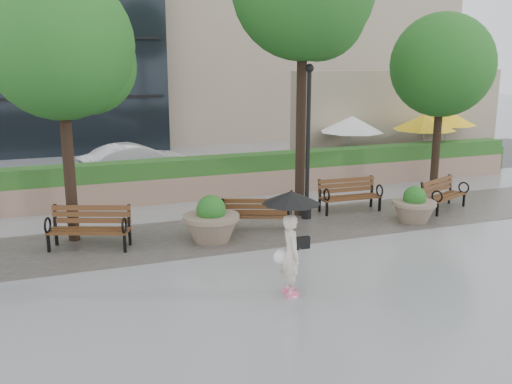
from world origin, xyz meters
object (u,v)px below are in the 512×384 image
object	(u,v)px
bench_1	(90,237)
bench_2	(256,221)
bench_4	(443,201)
pedestrian	(291,233)
car_right	(137,162)
bench_3	(350,202)
planter_right	(414,208)
lamppost	(308,152)
planter_left	(211,223)

from	to	relation	value
bench_1	bench_2	bearing A→B (deg)	19.89
bench_4	pedestrian	size ratio (longest dim) A/B	0.90
bench_1	car_right	size ratio (longest dim) A/B	0.49
bench_3	planter_right	size ratio (longest dim) A/B	1.52
bench_4	planter_right	world-z (taller)	planter_right
bench_1	lamppost	distance (m)	6.30
bench_3	lamppost	world-z (taller)	lamppost
bench_1	car_right	bearing A→B (deg)	93.89
bench_2	bench_4	xyz separation A→B (m)	(6.11, 0.05, -0.01)
bench_2	lamppost	distance (m)	2.53
bench_2	bench_4	bearing A→B (deg)	-157.81
car_right	bench_3	bearing A→B (deg)	-154.34
pedestrian	bench_3	bearing A→B (deg)	-31.79
bench_1	car_right	distance (m)	8.00
bench_3	car_right	xyz separation A→B (m)	(-5.22, 6.84, 0.39)
bench_4	pedestrian	world-z (taller)	pedestrian
bench_1	pedestrian	world-z (taller)	pedestrian
bench_2	planter_left	world-z (taller)	planter_left
planter_left	bench_2	bearing A→B (deg)	15.22
bench_2	car_right	world-z (taller)	car_right
bench_4	planter_right	distance (m)	1.79
bench_4	bench_3	bearing A→B (deg)	139.63
lamppost	bench_2	bearing A→B (deg)	-159.93
bench_4	planter_right	size ratio (longest dim) A/B	1.51
bench_2	planter_right	xyz separation A→B (m)	(4.49, -0.70, 0.12)
bench_3	planter_left	bearing A→B (deg)	-162.65
bench_2	planter_right	distance (m)	4.55
bench_2	planter_left	bearing A→B (deg)	36.91
lamppost	pedestrian	size ratio (longest dim) A/B	2.11
planter_left	car_right	bearing A→B (deg)	93.86
bench_1	lamppost	size ratio (longest dim) A/B	0.47
planter_right	car_right	distance (m)	10.56
bench_2	bench_3	bearing A→B (deg)	-143.44
bench_1	planter_left	bearing A→B (deg)	12.27
bench_4	lamppost	world-z (taller)	lamppost
bench_2	pedestrian	distance (m)	4.27
bench_1	pedestrian	bearing A→B (deg)	-29.39
bench_3	planter_left	size ratio (longest dim) A/B	1.32
bench_3	lamppost	xyz separation A→B (m)	(-1.54, -0.23, 1.64)
bench_3	planter_right	distance (m)	1.96
bench_1	bench_2	distance (m)	4.25
bench_1	bench_2	size ratio (longest dim) A/B	1.07
car_right	planter_right	bearing A→B (deg)	-154.60
bench_1	lamppost	bearing A→B (deg)	26.50
bench_4	lamppost	xyz separation A→B (m)	(-4.30, 0.61, 1.65)
bench_4	car_right	world-z (taller)	car_right
bench_2	pedestrian	xyz separation A→B (m)	(-0.81, -4.08, 0.97)
bench_1	planter_left	size ratio (longest dim) A/B	1.44
bench_4	planter_left	world-z (taller)	planter_left
bench_2	planter_left	xyz separation A→B (m)	(-1.33, -0.36, 0.18)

